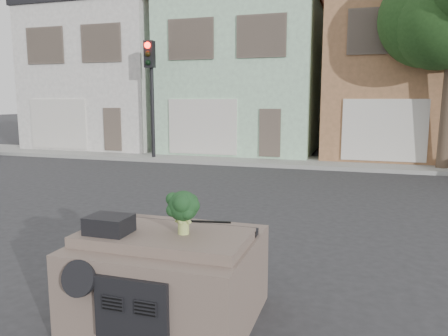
% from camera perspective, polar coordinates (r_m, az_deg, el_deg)
% --- Properties ---
extents(ground_plane, '(120.00, 120.00, 0.00)m').
position_cam_1_polar(ground_plane, '(8.23, 1.81, -9.64)').
color(ground_plane, '#303033').
rests_on(ground_plane, ground).
extents(sidewalk, '(40.00, 3.00, 0.15)m').
position_cam_1_polar(sidewalk, '(18.31, 10.70, 0.77)').
color(sidewalk, gray).
rests_on(sidewalk, ground).
extents(townhouse_white, '(7.20, 8.20, 7.55)m').
position_cam_1_polar(townhouse_white, '(25.64, -13.57, 11.24)').
color(townhouse_white, silver).
rests_on(townhouse_white, ground).
extents(townhouse_mint, '(7.20, 8.20, 7.55)m').
position_cam_1_polar(townhouse_mint, '(22.74, 3.23, 11.80)').
color(townhouse_mint, '#A8D6B0').
rests_on(townhouse_mint, ground).
extents(townhouse_tan, '(7.20, 8.20, 7.55)m').
position_cam_1_polar(townhouse_tan, '(22.13, 22.80, 11.22)').
color(townhouse_tan, '#996A45').
rests_on(townhouse_tan, ground).
extents(traffic_signal, '(0.40, 0.40, 5.10)m').
position_cam_1_polar(traffic_signal, '(19.06, -9.48, 8.58)').
color(traffic_signal, black).
rests_on(traffic_signal, ground).
extents(car_dashboard, '(2.00, 1.80, 1.12)m').
position_cam_1_polar(car_dashboard, '(5.38, -7.05, -13.61)').
color(car_dashboard, '#6C5A4F').
rests_on(car_dashboard, ground).
extents(instrument_hump, '(0.48, 0.38, 0.20)m').
position_cam_1_polar(instrument_hump, '(5.14, -14.77, -7.15)').
color(instrument_hump, black).
rests_on(instrument_hump, car_dashboard).
extents(wiper_arm, '(0.69, 0.15, 0.02)m').
position_cam_1_polar(wiper_arm, '(5.43, -2.78, -6.98)').
color(wiper_arm, black).
rests_on(wiper_arm, car_dashboard).
extents(broccoli, '(0.58, 0.58, 0.51)m').
position_cam_1_polar(broccoli, '(4.93, -5.34, -5.74)').
color(broccoli, black).
rests_on(broccoli, car_dashboard).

